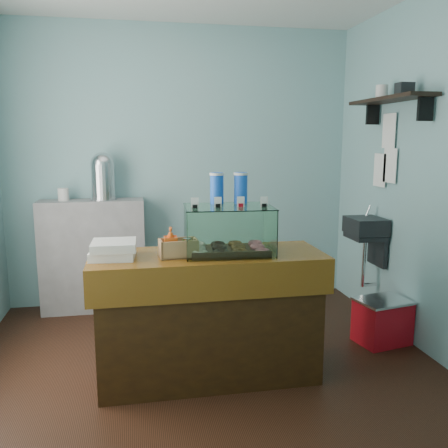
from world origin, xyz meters
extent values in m
plane|color=black|center=(0.00, 0.00, 0.00)|extent=(3.50, 3.50, 0.00)
cube|color=#80B4BB|center=(0.00, 1.50, 1.40)|extent=(3.50, 0.04, 2.80)
cube|color=#80B4BB|center=(0.00, -1.50, 1.40)|extent=(3.50, 0.04, 2.80)
cube|color=#80B4BB|center=(1.75, 0.00, 1.40)|extent=(0.04, 3.00, 2.80)
cube|color=black|center=(1.58, 0.55, 0.90)|extent=(0.30, 0.35, 0.15)
cube|color=black|center=(1.71, 0.55, 0.70)|extent=(0.04, 0.30, 0.35)
cylinder|color=silver|center=(1.65, 0.65, 1.02)|extent=(0.02, 0.02, 0.12)
cylinder|color=silver|center=(1.58, 0.55, 0.55)|extent=(0.04, 0.04, 0.45)
cube|color=black|center=(1.60, 0.30, 2.00)|extent=(0.25, 1.00, 0.03)
cube|color=black|center=(1.67, -0.10, 1.90)|extent=(0.12, 0.03, 0.18)
cube|color=black|center=(1.67, 0.70, 1.90)|extent=(0.12, 0.03, 0.18)
cube|color=white|center=(1.73, 0.45, 1.45)|extent=(0.01, 0.21, 0.30)
cube|color=white|center=(1.73, 0.62, 1.40)|extent=(0.01, 0.21, 0.30)
cube|color=white|center=(1.73, 0.50, 1.75)|extent=(0.01, 0.21, 0.30)
cube|color=#3D220B|center=(0.00, -0.25, 0.42)|extent=(1.50, 0.56, 0.84)
cube|color=#4F240A|center=(0.00, -0.25, 0.87)|extent=(1.60, 0.60, 0.06)
cube|color=#4F240A|center=(0.00, -0.53, 0.75)|extent=(1.60, 0.04, 0.18)
cube|color=#949497|center=(-0.90, 1.32, 0.55)|extent=(1.00, 0.32, 1.10)
cube|color=#32180F|center=(0.14, -0.25, 0.91)|extent=(0.55, 0.41, 0.02)
torus|color=beige|center=(-0.07, -0.37, 0.94)|extent=(0.10, 0.10, 0.03)
torus|color=black|center=(0.07, -0.38, 0.94)|extent=(0.10, 0.10, 0.03)
torus|color=brown|center=(0.20, -0.38, 0.94)|extent=(0.10, 0.10, 0.03)
torus|color=#EA6E82|center=(0.34, -0.39, 0.94)|extent=(0.10, 0.10, 0.03)
torus|color=beige|center=(-0.06, -0.24, 0.94)|extent=(0.10, 0.10, 0.03)
torus|color=black|center=(0.08, -0.25, 0.94)|extent=(0.10, 0.10, 0.03)
torus|color=brown|center=(0.21, -0.26, 0.94)|extent=(0.10, 0.10, 0.03)
torus|color=#EA6E82|center=(0.35, -0.26, 0.94)|extent=(0.10, 0.10, 0.03)
torus|color=beige|center=(-0.05, -0.11, 0.94)|extent=(0.10, 0.10, 0.03)
torus|color=black|center=(0.08, -0.12, 0.94)|extent=(0.10, 0.10, 0.03)
torus|color=brown|center=(0.22, -0.13, 0.94)|extent=(0.10, 0.10, 0.03)
torus|color=#EA6E82|center=(0.36, -0.14, 0.94)|extent=(0.10, 0.10, 0.03)
cube|color=white|center=(0.13, -0.46, 1.06)|extent=(0.58, 0.04, 0.32)
cube|color=white|center=(0.16, -0.04, 1.06)|extent=(0.58, 0.04, 0.32)
cube|color=white|center=(-0.15, -0.23, 1.06)|extent=(0.03, 0.43, 0.32)
cube|color=white|center=(0.44, -0.27, 1.06)|extent=(0.03, 0.43, 0.32)
cube|color=white|center=(0.14, -0.25, 1.22)|extent=(0.62, 0.47, 0.01)
cube|color=white|center=(-0.09, -0.29, 1.26)|extent=(0.05, 0.01, 0.07)
cube|color=black|center=(-0.09, -0.29, 1.24)|extent=(0.03, 0.02, 0.02)
cube|color=white|center=(0.06, -0.30, 1.26)|extent=(0.05, 0.01, 0.07)
cube|color=black|center=(0.06, -0.30, 1.24)|extent=(0.03, 0.02, 0.02)
cube|color=white|center=(0.22, -0.31, 1.26)|extent=(0.05, 0.01, 0.07)
cube|color=#B30E1C|center=(0.22, -0.31, 1.24)|extent=(0.03, 0.02, 0.02)
cube|color=white|center=(0.37, -0.32, 1.26)|extent=(0.05, 0.01, 0.07)
cube|color=black|center=(0.37, -0.32, 1.24)|extent=(0.03, 0.02, 0.02)
cylinder|color=blue|center=(0.09, -0.11, 1.34)|extent=(0.09, 0.09, 0.22)
cylinder|color=silver|center=(0.09, -0.11, 1.44)|extent=(0.10, 0.10, 0.02)
cylinder|color=blue|center=(0.26, -0.12, 1.34)|extent=(0.09, 0.09, 0.22)
cylinder|color=silver|center=(0.26, -0.12, 1.44)|extent=(0.10, 0.10, 0.02)
cube|color=tan|center=(-0.21, -0.30, 0.91)|extent=(0.26, 0.17, 0.01)
cube|color=tan|center=(-0.20, -0.37, 0.96)|extent=(0.25, 0.03, 0.12)
cube|color=tan|center=(-0.21, -0.23, 0.96)|extent=(0.25, 0.03, 0.12)
cube|color=tan|center=(-0.32, -0.31, 0.96)|extent=(0.03, 0.15, 0.12)
cube|color=tan|center=(-0.09, -0.29, 0.96)|extent=(0.03, 0.15, 0.12)
imported|color=#E35615|center=(-0.26, -0.30, 1.01)|extent=(0.09, 0.09, 0.19)
cylinder|color=#468925|center=(-0.15, -0.29, 0.96)|extent=(0.06, 0.06, 0.10)
cylinder|color=silver|center=(-0.15, -0.29, 1.02)|extent=(0.05, 0.05, 0.01)
cube|color=silver|center=(-0.64, -0.24, 0.93)|extent=(0.31, 0.31, 0.06)
cube|color=silver|center=(-0.63, -0.26, 0.99)|extent=(0.29, 0.29, 0.06)
cylinder|color=silver|center=(-0.78, 1.31, 1.10)|extent=(0.25, 0.25, 0.01)
cylinder|color=silver|center=(-0.78, 1.31, 1.28)|extent=(0.22, 0.22, 0.34)
sphere|color=silver|center=(-0.78, 1.31, 1.45)|extent=(0.22, 0.22, 0.22)
cube|color=red|center=(1.51, 0.05, 0.18)|extent=(0.46, 0.38, 0.35)
cube|color=silver|center=(1.51, 0.05, 0.36)|extent=(0.48, 0.40, 0.02)
camera|label=1|loc=(-0.48, -3.38, 1.66)|focal=38.00mm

